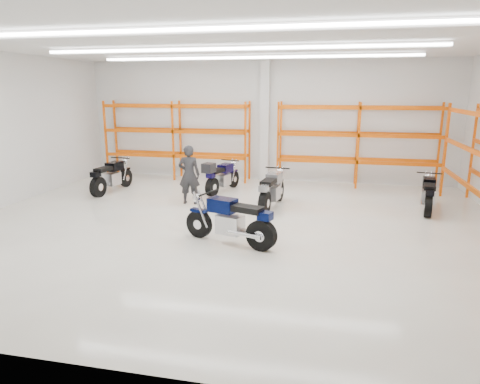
% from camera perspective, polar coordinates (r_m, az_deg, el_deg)
% --- Properties ---
extents(ground, '(14.00, 14.00, 0.00)m').
position_cam_1_polar(ground, '(11.09, -1.53, -4.47)').
color(ground, beige).
rests_on(ground, ground).
extents(room_shell, '(14.02, 12.02, 4.51)m').
position_cam_1_polar(room_shell, '(10.57, -1.61, 12.75)').
color(room_shell, silver).
rests_on(room_shell, ground).
extents(motorcycle_main, '(2.27, 1.05, 1.15)m').
position_cam_1_polar(motorcycle_main, '(9.60, -0.94, -3.98)').
color(motorcycle_main, black).
rests_on(motorcycle_main, ground).
extents(motorcycle_back_a, '(0.75, 2.27, 1.11)m').
position_cam_1_polar(motorcycle_back_a, '(15.15, -16.89, 1.89)').
color(motorcycle_back_a, black).
rests_on(motorcycle_back_a, ground).
extents(motorcycle_back_b, '(0.93, 2.18, 1.13)m').
position_cam_1_polar(motorcycle_back_b, '(14.44, -2.63, 1.99)').
color(motorcycle_back_b, black).
rests_on(motorcycle_back_b, ground).
extents(motorcycle_back_c, '(0.79, 2.28, 1.12)m').
position_cam_1_polar(motorcycle_back_c, '(12.56, 4.21, 0.14)').
color(motorcycle_back_c, black).
rests_on(motorcycle_back_c, ground).
extents(motorcycle_back_d, '(0.76, 2.10, 1.03)m').
position_cam_1_polar(motorcycle_back_d, '(13.36, 23.78, -0.36)').
color(motorcycle_back_d, black).
rests_on(motorcycle_back_d, ground).
extents(standing_man, '(0.70, 0.49, 1.81)m').
position_cam_1_polar(standing_man, '(13.07, -6.80, 2.31)').
color(standing_man, black).
rests_on(standing_man, ground).
extents(structural_column, '(0.32, 0.32, 4.50)m').
position_cam_1_polar(structural_column, '(16.30, 3.34, 9.37)').
color(structural_column, white).
rests_on(structural_column, ground).
extents(pallet_racking_back_left, '(5.67, 0.87, 3.00)m').
position_cam_1_polar(pallet_racking_back_left, '(16.88, -8.45, 7.81)').
color(pallet_racking_back_left, '#D53E08').
rests_on(pallet_racking_back_left, ground).
extents(pallet_racking_back_right, '(5.67, 0.87, 3.00)m').
position_cam_1_polar(pallet_racking_back_right, '(15.83, 15.46, 7.10)').
color(pallet_racking_back_right, '#D53E08').
rests_on(pallet_racking_back_right, ground).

